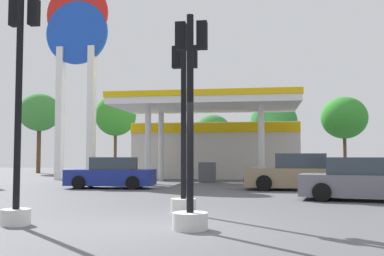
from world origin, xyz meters
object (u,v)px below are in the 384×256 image
at_px(tree_3, 274,123).
at_px(station_pole_sign, 77,53).
at_px(tree_0, 39,113).
at_px(car_3, 361,181).
at_px(traffic_signal_0, 19,129).
at_px(traffic_signal_1, 190,152).
at_px(car_1, 111,174).
at_px(tree_4, 344,118).
at_px(tree_2, 213,131).
at_px(traffic_signal_3, 184,149).
at_px(car_0, 297,173).
at_px(tree_1, 116,115).

bearing_deg(tree_3, station_pole_sign, -144.10).
relative_size(station_pole_sign, tree_0, 1.80).
distance_m(car_3, tree_3, 20.34).
xyz_separation_m(traffic_signal_0, traffic_signal_1, (3.69, -0.03, -0.50)).
bearing_deg(car_1, tree_4, 51.61).
bearing_deg(tree_2, traffic_signal_3, -85.33).
distance_m(car_1, tree_2, 17.70).
bearing_deg(tree_0, station_pole_sign, -52.85).
distance_m(car_1, tree_0, 21.38).
height_order(traffic_signal_0, traffic_signal_3, traffic_signal_0).
bearing_deg(car_0, traffic_signal_3, -111.33).
xyz_separation_m(car_0, tree_1, (-13.41, 15.95, 4.10)).
xyz_separation_m(traffic_signal_1, tree_1, (-10.59, 27.06, 3.28)).
bearing_deg(tree_2, traffic_signal_0, -92.08).
bearing_deg(car_0, car_3, -68.85).
bearing_deg(tree_1, tree_2, 7.90).
xyz_separation_m(station_pole_sign, tree_0, (-7.64, 10.08, -2.64)).
xyz_separation_m(traffic_signal_0, traffic_signal_3, (3.12, 2.43, -0.39)).
height_order(tree_1, tree_4, tree_1).
bearing_deg(tree_3, car_1, -115.79).
bearing_deg(station_pole_sign, tree_4, 28.32).
bearing_deg(tree_2, tree_4, -5.59).
bearing_deg(traffic_signal_3, tree_3, 83.45).
xyz_separation_m(traffic_signal_3, tree_0, (-17.11, 25.33, 3.57)).
distance_m(traffic_signal_3, tree_0, 30.78).
bearing_deg(tree_0, traffic_signal_1, -57.55).
distance_m(tree_0, tree_3, 19.95).
distance_m(station_pole_sign, traffic_signal_1, 21.31).
relative_size(tree_0, tree_4, 1.15).
xyz_separation_m(car_0, tree_4, (4.70, 16.06, 3.66)).
bearing_deg(tree_0, car_1, -53.90).
distance_m(car_0, tree_0, 26.80).
bearing_deg(car_0, traffic_signal_0, -120.41).
distance_m(station_pole_sign, tree_0, 12.92).
bearing_deg(tree_1, traffic_signal_3, -67.84).
distance_m(traffic_signal_0, tree_4, 29.46).
height_order(traffic_signal_0, tree_4, tree_4).
bearing_deg(tree_4, car_0, -106.33).
xyz_separation_m(station_pole_sign, tree_2, (7.37, 10.46, -4.35)).
bearing_deg(tree_4, tree_0, 178.59).
bearing_deg(tree_2, traffic_signal_1, -84.59).
bearing_deg(tree_1, tree_3, -2.22).
distance_m(car_0, tree_2, 18.13).
bearing_deg(car_0, tree_1, 130.04).
bearing_deg(tree_4, tree_1, -179.67).
distance_m(car_0, car_3, 4.79).
distance_m(car_0, traffic_signal_3, 9.34).
relative_size(traffic_signal_0, traffic_signal_1, 1.16).
height_order(traffic_signal_0, tree_3, tree_3).
relative_size(car_0, tree_3, 0.75).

